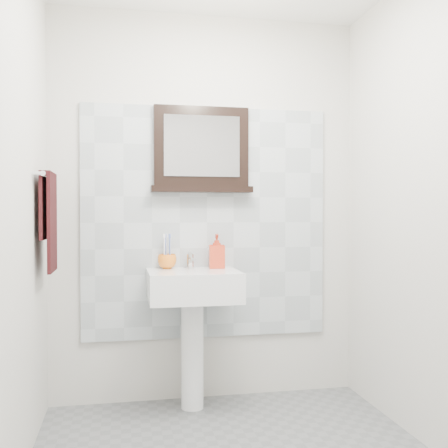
{
  "coord_description": "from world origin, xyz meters",
  "views": [
    {
      "loc": [
        -0.55,
        -2.29,
        1.21
      ],
      "look_at": [
        0.01,
        0.55,
        1.15
      ],
      "focal_mm": 42.0,
      "sensor_mm": 36.0,
      "label": 1
    }
  ],
  "objects_px": {
    "framed_mirror": "(201,152)",
    "hand_towel": "(49,214)",
    "soap_dispenser": "(217,251)",
    "toothbrush_cup": "(167,261)",
    "pedestal_sink": "(193,301)"
  },
  "relations": [
    {
      "from": "framed_mirror",
      "to": "hand_towel",
      "type": "relative_size",
      "value": 1.19
    },
    {
      "from": "pedestal_sink",
      "to": "toothbrush_cup",
      "type": "relative_size",
      "value": 8.24
    },
    {
      "from": "pedestal_sink",
      "to": "soap_dispenser",
      "type": "distance_m",
      "value": 0.36
    },
    {
      "from": "soap_dispenser",
      "to": "framed_mirror",
      "type": "distance_m",
      "value": 0.65
    },
    {
      "from": "pedestal_sink",
      "to": "framed_mirror",
      "type": "xyz_separation_m",
      "value": [
        0.08,
        0.19,
        0.93
      ]
    },
    {
      "from": "pedestal_sink",
      "to": "framed_mirror",
      "type": "height_order",
      "value": "framed_mirror"
    },
    {
      "from": "pedestal_sink",
      "to": "soap_dispenser",
      "type": "bearing_deg",
      "value": 35.02
    },
    {
      "from": "toothbrush_cup",
      "to": "framed_mirror",
      "type": "bearing_deg",
      "value": 11.4
    },
    {
      "from": "toothbrush_cup",
      "to": "framed_mirror",
      "type": "xyz_separation_m",
      "value": [
        0.23,
        0.05,
        0.7
      ]
    },
    {
      "from": "toothbrush_cup",
      "to": "soap_dispenser",
      "type": "relative_size",
      "value": 0.54
    },
    {
      "from": "hand_towel",
      "to": "toothbrush_cup",
      "type": "bearing_deg",
      "value": 22.05
    },
    {
      "from": "toothbrush_cup",
      "to": "soap_dispenser",
      "type": "bearing_deg",
      "value": -4.19
    },
    {
      "from": "toothbrush_cup",
      "to": "soap_dispenser",
      "type": "xyz_separation_m",
      "value": [
        0.31,
        -0.02,
        0.06
      ]
    },
    {
      "from": "pedestal_sink",
      "to": "toothbrush_cup",
      "type": "height_order",
      "value": "pedestal_sink"
    },
    {
      "from": "hand_towel",
      "to": "soap_dispenser",
      "type": "bearing_deg",
      "value": 14.2
    }
  ]
}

